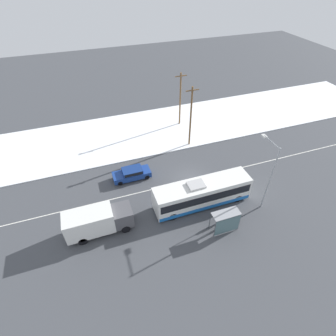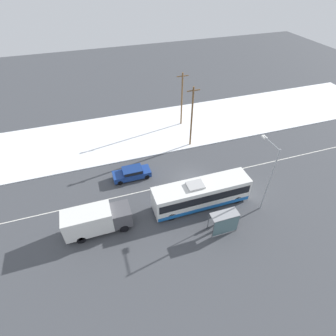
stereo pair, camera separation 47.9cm
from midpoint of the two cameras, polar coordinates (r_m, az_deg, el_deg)
The scene contains 11 objects.
ground_plane at distance 32.93m, azimuth 5.35°, elevation -2.69°, with size 120.00×120.00×0.00m, color #424449.
snow_lot at distance 42.45m, azimuth -1.24°, elevation 8.58°, with size 80.00×12.85×0.12m.
lane_marking_center at distance 32.93m, azimuth 5.35°, elevation -2.69°, with size 60.00×0.12×0.00m.
city_bus at distance 29.17m, azimuth 7.71°, elevation -5.58°, with size 10.84×2.57×3.25m.
box_truck at distance 27.40m, azimuth -14.92°, elevation -10.82°, with size 6.63×2.30×2.92m.
sedan_car at distance 32.94m, azimuth -7.44°, elevation -1.03°, with size 4.68×1.80×1.44m.
pedestrian_at_stop at distance 28.19m, azimuth 12.28°, elevation -10.02°, with size 0.63×0.28×1.75m.
bus_shelter at distance 26.98m, azimuth 12.84°, elevation -11.20°, with size 2.82×1.20×2.40m.
streetlamp at distance 28.38m, azimuth 21.55°, elevation -0.53°, with size 0.36×2.83×8.11m.
utility_pole_roadside at distance 36.47m, azimuth 5.57°, elevation 11.03°, with size 1.80×0.24×8.90m.
utility_pole_snowlot at distance 41.72m, azimuth 3.37°, elevation 14.78°, with size 1.80×0.24×8.50m.
Camera 2 is at (-10.17, -21.91, 22.35)m, focal length 28.00 mm.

